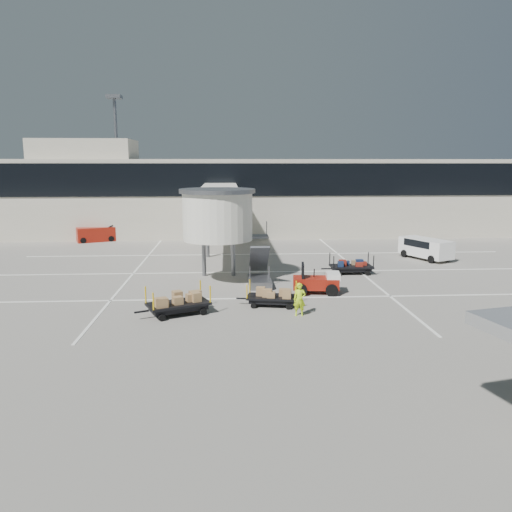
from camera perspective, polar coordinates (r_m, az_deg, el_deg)
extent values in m
plane|color=#A49D93|center=(26.85, 4.11, -5.92)|extent=(140.00, 140.00, 0.00)
cube|color=white|center=(28.75, 3.59, -4.78)|extent=(40.00, 0.15, 0.02)
cube|color=white|center=(35.51, 2.23, -1.80)|extent=(40.00, 0.15, 0.02)
cube|color=white|center=(42.35, 1.32, 0.22)|extent=(40.00, 0.15, 0.02)
cube|color=white|center=(37.52, 11.24, -1.32)|extent=(0.15, 30.00, 0.02)
cube|color=white|center=(36.92, -13.57, -1.61)|extent=(0.15, 30.00, 0.02)
cube|color=beige|center=(55.74, 0.16, 6.85)|extent=(64.00, 12.00, 8.00)
cube|color=black|center=(49.61, 0.59, 8.70)|extent=(64.00, 0.12, 3.20)
cube|color=beige|center=(55.49, -18.99, 11.44)|extent=(10.00, 6.00, 2.00)
cylinder|color=slate|center=(60.84, -15.55, 10.08)|extent=(0.36, 0.36, 15.00)
cube|color=slate|center=(61.29, -15.91, 17.10)|extent=(1.60, 1.60, 0.40)
cube|color=white|center=(40.66, -4.20, 5.87)|extent=(3.00, 18.00, 2.80)
cylinder|color=white|center=(31.70, -4.42, 4.54)|extent=(4.40, 4.40, 3.00)
cylinder|color=slate|center=(31.57, -4.46, 7.43)|extent=(4.80, 4.80, 0.25)
cylinder|color=slate|center=(34.12, -5.97, 0.11)|extent=(0.28, 0.28, 2.90)
cylinder|color=slate|center=(34.08, -2.61, 0.14)|extent=(0.28, 0.28, 2.90)
cylinder|color=slate|center=(41.02, -5.54, 1.88)|extent=(0.28, 0.28, 2.90)
cylinder|color=slate|center=(40.99, -2.75, 1.91)|extent=(0.28, 0.28, 2.90)
cylinder|color=slate|center=(47.94, -5.24, 3.14)|extent=(0.28, 0.28, 2.90)
cylinder|color=slate|center=(47.92, -2.84, 3.17)|extent=(0.28, 0.28, 2.90)
cube|color=slate|center=(31.46, 0.40, -2.96)|extent=(1.40, 2.60, 0.50)
cube|color=slate|center=(31.76, 0.33, -0.34)|extent=(1.20, 2.60, 2.06)
cube|color=slate|center=(32.93, 0.18, 2.26)|extent=(1.40, 1.20, 0.12)
cube|color=maroon|center=(29.82, 6.85, -3.08)|extent=(2.81, 1.60, 0.67)
cube|color=white|center=(29.80, 8.79, -2.26)|extent=(0.92, 1.31, 0.39)
cube|color=black|center=(29.64, 5.37, -1.81)|extent=(0.27, 1.12, 1.00)
cylinder|color=black|center=(29.15, 5.16, -3.88)|extent=(0.74, 0.36, 0.71)
cylinder|color=black|center=(30.55, 5.09, -3.21)|extent=(0.74, 0.36, 0.71)
cylinder|color=black|center=(29.25, 8.66, -3.91)|extent=(0.74, 0.36, 0.71)
cylinder|color=black|center=(30.65, 8.43, -3.24)|extent=(0.74, 0.36, 0.71)
cube|color=black|center=(35.39, 10.82, -1.17)|extent=(2.89, 1.46, 0.12)
cube|color=black|center=(35.43, 10.81, -1.44)|extent=(2.60, 1.24, 0.24)
cube|color=black|center=(35.02, 7.99, -1.44)|extent=(0.67, 0.08, 0.08)
cylinder|color=black|center=(34.61, 9.45, -2.00)|extent=(0.33, 0.14, 0.33)
cylinder|color=black|center=(35.85, 8.98, -1.55)|extent=(0.33, 0.14, 0.33)
cylinder|color=black|center=(35.12, 12.65, -1.93)|extent=(0.33, 0.14, 0.33)
cylinder|color=black|center=(36.34, 12.08, -1.50)|extent=(0.33, 0.14, 0.33)
cylinder|color=black|center=(34.37, 8.88, -0.72)|extent=(0.07, 0.07, 0.86)
cylinder|color=black|center=(35.61, 8.43, -0.31)|extent=(0.07, 0.07, 0.86)
cylinder|color=black|center=(35.07, 13.29, -0.65)|extent=(0.07, 0.07, 0.86)
cylinder|color=black|center=(36.29, 12.70, -0.25)|extent=(0.07, 0.07, 0.86)
cube|color=#162446|center=(35.91, 11.82, -0.74)|extent=(0.49, 0.33, 0.25)
cube|color=#162446|center=(35.25, 12.18, -0.90)|extent=(0.50, 0.37, 0.32)
cube|color=#424145|center=(34.91, 9.96, -0.93)|extent=(0.52, 0.37, 0.32)
cube|color=#424145|center=(35.29, 11.56, -0.90)|extent=(0.45, 0.28, 0.28)
cube|color=#424145|center=(35.68, 10.49, -0.67)|extent=(0.52, 0.26, 0.36)
cube|color=#424145|center=(35.22, 12.29, -0.95)|extent=(0.52, 0.33, 0.28)
cube|color=maroon|center=(35.10, 11.73, -0.86)|extent=(0.45, 0.37, 0.41)
cube|color=maroon|center=(35.14, 12.14, -0.85)|extent=(0.38, 0.26, 0.42)
cube|color=maroon|center=(35.18, 9.93, -0.89)|extent=(0.37, 0.36, 0.26)
cube|color=black|center=(27.03, 1.83, -4.71)|extent=(2.86, 1.78, 0.11)
cube|color=black|center=(27.07, 1.83, -5.04)|extent=(2.56, 1.54, 0.22)
cube|color=black|center=(27.25, -1.63, -4.88)|extent=(0.63, 0.18, 0.07)
cylinder|color=black|center=(26.64, -0.30, -5.69)|extent=(0.32, 0.18, 0.30)
cylinder|color=black|center=(27.78, 0.01, -5.00)|extent=(0.32, 0.18, 0.30)
cylinder|color=black|center=(26.48, 3.74, -5.81)|extent=(0.32, 0.18, 0.30)
cylinder|color=black|center=(27.64, 3.87, -5.11)|extent=(0.32, 0.18, 0.30)
cylinder|color=yellow|center=(26.48, -1.04, -4.13)|extent=(0.06, 0.06, 0.80)
cylinder|color=yellow|center=(27.64, -0.71, -3.50)|extent=(0.06, 0.06, 0.80)
cylinder|color=yellow|center=(26.27, 4.52, -4.28)|extent=(0.06, 0.06, 0.80)
cylinder|color=yellow|center=(27.43, 4.62, -3.65)|extent=(0.06, 0.06, 0.80)
cube|color=#987349|center=(26.92, 1.70, -4.22)|extent=(0.55, 0.51, 0.39)
cube|color=#987349|center=(27.01, 2.82, -4.24)|extent=(0.42, 0.38, 0.34)
cube|color=#987349|center=(26.74, 2.03, -4.29)|extent=(0.58, 0.50, 0.43)
cube|color=#987349|center=(26.64, 0.04, -4.30)|extent=(0.64, 0.57, 0.46)
cube|color=#987349|center=(27.05, 2.83, -4.18)|extent=(0.60, 0.54, 0.37)
cube|color=black|center=(25.79, -8.87, -5.41)|extent=(3.44, 2.66, 0.12)
cube|color=black|center=(25.84, -8.86, -5.81)|extent=(3.06, 2.32, 0.26)
cube|color=black|center=(25.33, -12.96, -6.22)|extent=(0.69, 0.37, 0.08)
cylinder|color=black|center=(24.96, -10.70, -6.95)|extent=(0.38, 0.27, 0.35)
cylinder|color=black|center=(26.24, -11.58, -6.11)|extent=(0.38, 0.27, 0.35)
cylinder|color=black|center=(25.62, -6.05, -6.36)|extent=(0.38, 0.27, 0.35)
cylinder|color=black|center=(26.87, -7.14, -5.58)|extent=(0.38, 0.27, 0.35)
cylinder|color=yellow|center=(24.62, -11.66, -5.16)|extent=(0.07, 0.07, 0.92)
cylinder|color=yellow|center=(25.91, -12.50, -4.41)|extent=(0.07, 0.07, 0.92)
cylinder|color=yellow|center=(25.53, -5.25, -4.42)|extent=(0.07, 0.07, 0.92)
cylinder|color=yellow|center=(26.78, -6.37, -3.73)|extent=(0.07, 0.07, 0.92)
cube|color=#987349|center=(25.93, -10.58, -4.70)|extent=(0.72, 0.72, 0.46)
cube|color=#987349|center=(25.79, -8.84, -4.69)|extent=(0.76, 0.68, 0.51)
cube|color=#987349|center=(25.63, -10.70, -4.86)|extent=(0.60, 0.62, 0.49)
cube|color=#987349|center=(25.77, -7.87, -4.79)|extent=(0.76, 0.74, 0.41)
cube|color=#987349|center=(25.80, -6.73, -4.63)|extent=(0.66, 0.58, 0.50)
cube|color=#987349|center=(25.96, -9.91, -4.66)|extent=(0.78, 0.70, 0.47)
cube|color=#987349|center=(25.17, -9.16, -5.08)|extent=(0.68, 0.69, 0.50)
imported|color=#B1DC17|center=(25.29, 5.00, -4.97)|extent=(0.66, 0.47, 1.70)
cube|color=white|center=(42.23, 18.83, 0.92)|extent=(3.40, 4.67, 1.40)
cube|color=white|center=(43.60, 16.97, 0.95)|extent=(1.73, 1.15, 0.81)
cube|color=black|center=(42.29, 18.69, 1.44)|extent=(2.74, 3.20, 0.56)
cylinder|color=black|center=(40.75, 19.42, -0.37)|extent=(0.45, 0.65, 0.61)
cylinder|color=black|center=(42.01, 21.01, -0.15)|extent=(0.45, 0.65, 0.61)
cylinder|color=black|center=(42.72, 16.59, 0.28)|extent=(0.45, 0.65, 0.61)
cylinder|color=black|center=(43.93, 18.19, 0.46)|extent=(0.45, 0.65, 0.61)
cube|color=maroon|center=(51.64, -17.82, 2.37)|extent=(3.87, 2.76, 1.41)
cube|color=black|center=(51.77, -16.12, 3.48)|extent=(1.34, 1.56, 0.50)
cylinder|color=black|center=(50.88, -19.14, 1.70)|extent=(0.61, 0.43, 0.56)
cylinder|color=black|center=(52.18, -19.32, 1.89)|extent=(0.61, 0.43, 0.56)
cylinder|color=black|center=(51.25, -16.23, 1.92)|extent=(0.61, 0.43, 0.56)
cylinder|color=black|center=(52.54, -16.48, 2.11)|extent=(0.61, 0.43, 0.56)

